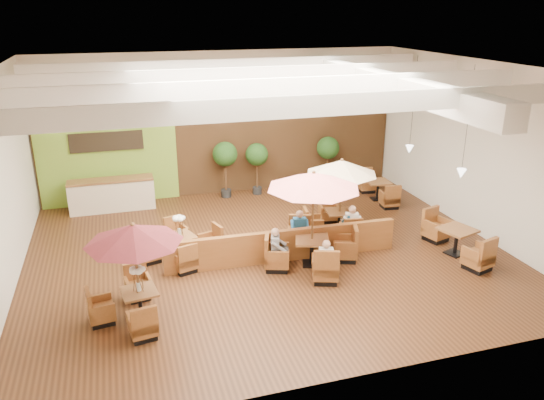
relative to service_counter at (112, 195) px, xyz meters
name	(u,v)px	position (x,y,z in m)	size (l,w,h in m)	color
room	(264,126)	(4.65, -3.88, 3.05)	(14.04, 14.00, 5.52)	#381E0F
service_counter	(112,195)	(0.00, 0.00, 0.00)	(3.00, 0.75, 1.18)	beige
booth_divider	(283,246)	(4.71, -5.72, -0.10)	(6.91, 0.18, 0.96)	brown
table_0	(133,251)	(0.46, -7.59, 1.17)	(2.36, 2.45, 2.45)	brown
table_1	(313,202)	(5.41, -6.21, 1.33)	(2.94, 2.94, 2.84)	brown
table_2	(339,180)	(7.06, -4.23, 1.23)	(2.42, 2.53, 2.51)	brown
table_3	(180,245)	(1.85, -4.68, -0.17)	(2.54, 2.54, 1.49)	brown
table_4	(456,242)	(9.80, -6.79, -0.19)	(1.16, 2.93, 1.04)	brown
table_5	(378,190)	(9.80, -1.77, -0.22)	(0.93, 2.56, 0.94)	brown
topiary_0	(225,156)	(4.27, 0.20, 1.06)	(0.95, 0.95, 2.20)	black
topiary_1	(257,157)	(5.52, 0.20, 0.95)	(0.89, 0.89, 2.06)	black
topiary_2	(328,150)	(8.50, 0.20, 0.99)	(0.91, 0.91, 2.11)	black
diner_0	(326,256)	(5.41, -7.25, 0.17)	(0.43, 0.39, 0.78)	white
diner_1	(300,227)	(5.41, -5.16, 0.18)	(0.43, 0.37, 0.80)	#226095
diner_2	(277,245)	(4.37, -6.21, 0.18)	(0.40, 0.44, 0.81)	gray
diner_3	(351,221)	(7.12, -5.15, 0.16)	(0.39, 0.33, 0.75)	#226095
diner_4	(351,220)	(7.12, -5.15, 0.18)	(0.44, 0.40, 0.81)	white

